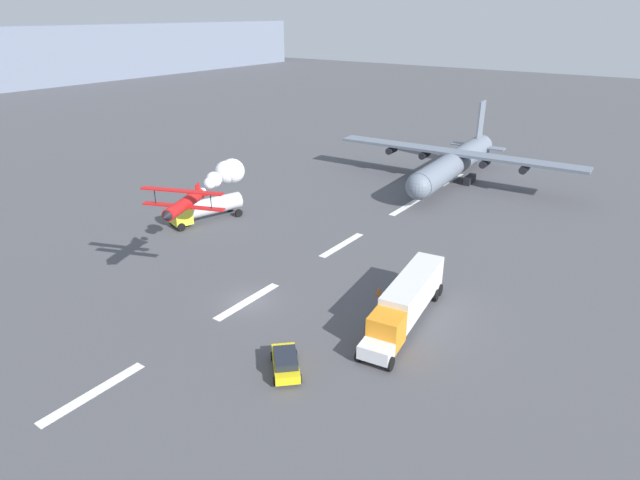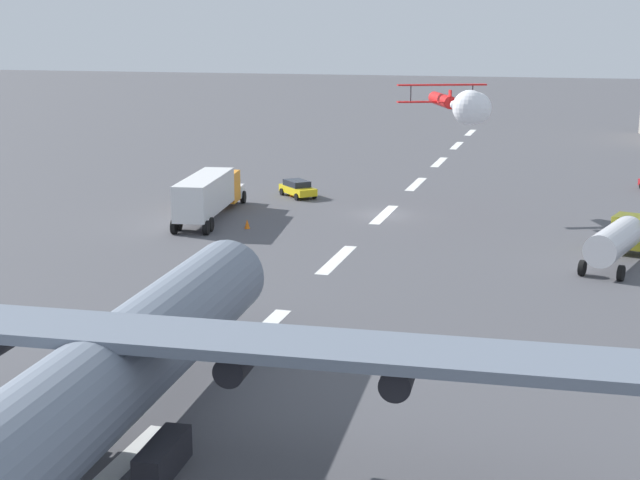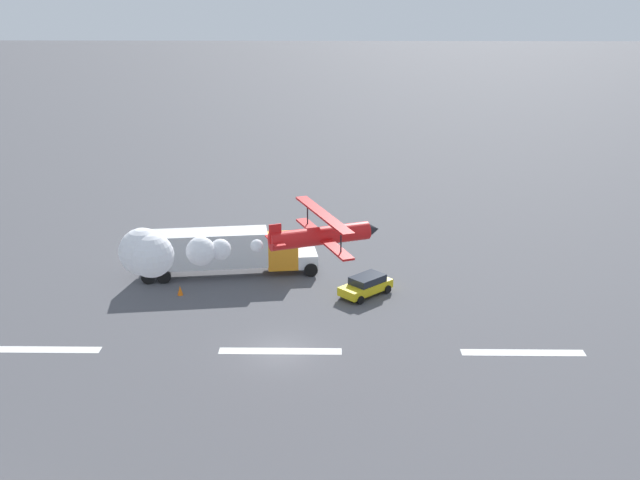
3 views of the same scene
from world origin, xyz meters
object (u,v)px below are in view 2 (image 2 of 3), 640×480
object	(u,v)px
followme_car_yellow	(298,188)
traffic_cone_far	(247,224)
traffic_cone_near	(292,192)
stunt_biplane_red	(465,105)
semi_truck_orange	(209,193)
cargo_transport_plane	(120,361)
fuel_tanker_truck	(620,239)

from	to	relation	value
followme_car_yellow	traffic_cone_far	world-z (taller)	followme_car_yellow
traffic_cone_near	traffic_cone_far	bearing A→B (deg)	3.17
stunt_biplane_red	traffic_cone_far	distance (m)	18.90
stunt_biplane_red	semi_truck_orange	bearing A→B (deg)	-86.45
cargo_transport_plane	traffic_cone_far	bearing A→B (deg)	-167.07
cargo_transport_plane	stunt_biplane_red	xyz separation A→B (m)	(-40.74, 7.61, 6.28)
cargo_transport_plane	followme_car_yellow	distance (m)	51.65
semi_truck_orange	fuel_tanker_truck	xyz separation A→B (m)	(6.61, 31.59, -0.38)
followme_car_yellow	traffic_cone_far	xyz separation A→B (m)	(14.13, 0.21, -0.44)
cargo_transport_plane	semi_truck_orange	size ratio (longest dim) A/B	2.67
fuel_tanker_truck	traffic_cone_near	bearing A→B (deg)	-122.64
traffic_cone_near	followme_car_yellow	bearing A→B (deg)	86.60
stunt_biplane_red	fuel_tanker_truck	distance (m)	15.83
semi_truck_orange	traffic_cone_near	bearing A→B (deg)	163.15
fuel_tanker_truck	followme_car_yellow	world-z (taller)	fuel_tanker_truck
fuel_tanker_truck	semi_truck_orange	bearing A→B (deg)	-101.82
traffic_cone_near	semi_truck_orange	bearing A→B (deg)	-16.85
stunt_biplane_red	traffic_cone_near	size ratio (longest dim) A/B	18.67
fuel_tanker_truck	followme_car_yellow	bearing A→B (deg)	-123.13
fuel_tanker_truck	stunt_biplane_red	bearing A→B (deg)	-124.82
traffic_cone_far	traffic_cone_near	bearing A→B (deg)	-176.83
cargo_transport_plane	followme_car_yellow	size ratio (longest dim) A/B	8.79
fuel_tanker_truck	traffic_cone_near	world-z (taller)	fuel_tanker_truck
cargo_transport_plane	traffic_cone_near	distance (m)	51.80
fuel_tanker_truck	traffic_cone_far	bearing A→B (deg)	-98.02
cargo_transport_plane	traffic_cone_far	world-z (taller)	cargo_transport_plane
fuel_tanker_truck	traffic_cone_far	size ratio (longest dim) A/B	12.76
fuel_tanker_truck	followme_car_yellow	distance (m)	32.92
cargo_transport_plane	fuel_tanker_truck	xyz separation A→B (m)	(-32.88, 18.92, -1.51)
semi_truck_orange	fuel_tanker_truck	size ratio (longest dim) A/B	1.49
semi_truck_orange	traffic_cone_far	world-z (taller)	semi_truck_orange
cargo_transport_plane	semi_truck_orange	xyz separation A→B (m)	(-39.48, -12.67, -1.14)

